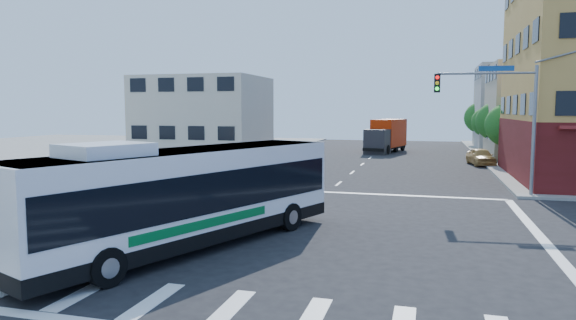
# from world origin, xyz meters

# --- Properties ---
(ground) EXTENTS (120.00, 120.00, 0.00)m
(ground) POSITION_xyz_m (0.00, 0.00, 0.00)
(ground) COLOR black
(ground) RESTS_ON ground
(sidewalk_nw) EXTENTS (50.00, 50.00, 0.15)m
(sidewalk_nw) POSITION_xyz_m (-35.00, 35.00, 0.07)
(sidewalk_nw) COLOR gray
(sidewalk_nw) RESTS_ON ground
(building_east_near) EXTENTS (12.06, 10.06, 9.00)m
(building_east_near) POSITION_xyz_m (16.98, 33.98, 4.51)
(building_east_near) COLOR tan
(building_east_near) RESTS_ON ground
(building_east_far) EXTENTS (12.06, 10.06, 10.00)m
(building_east_far) POSITION_xyz_m (16.98, 47.98, 5.01)
(building_east_far) COLOR #A0A09B
(building_east_far) RESTS_ON ground
(building_west) EXTENTS (12.06, 10.06, 8.00)m
(building_west) POSITION_xyz_m (-17.02, 29.98, 4.01)
(building_west) COLOR beige
(building_west) RESTS_ON ground
(signal_mast_ne) EXTENTS (7.91, 1.13, 8.07)m
(signal_mast_ne) POSITION_xyz_m (9.08, 10.62, 4.98)
(signal_mast_ne) COLOR slate
(signal_mast_ne) RESTS_ON ground
(street_tree_a) EXTENTS (3.60, 3.60, 5.53)m
(street_tree_a) POSITION_xyz_m (11.90, 27.92, 3.59)
(street_tree_a) COLOR #352113
(street_tree_a) RESTS_ON ground
(street_tree_b) EXTENTS (3.80, 3.80, 5.79)m
(street_tree_b) POSITION_xyz_m (11.90, 35.92, 3.75)
(street_tree_b) COLOR #352113
(street_tree_b) RESTS_ON ground
(street_tree_c) EXTENTS (3.40, 3.40, 5.29)m
(street_tree_c) POSITION_xyz_m (11.90, 43.92, 3.46)
(street_tree_c) COLOR #352113
(street_tree_c) RESTS_ON ground
(street_tree_d) EXTENTS (4.00, 4.00, 6.03)m
(street_tree_d) POSITION_xyz_m (11.90, 51.92, 3.88)
(street_tree_d) COLOR #352113
(street_tree_d) RESTS_ON ground
(transit_bus) EXTENTS (7.17, 12.65, 3.72)m
(transit_bus) POSITION_xyz_m (-2.33, -3.26, 1.82)
(transit_bus) COLOR black
(transit_bus) RESTS_ON ground
(box_truck) EXTENTS (4.18, 8.31, 3.60)m
(box_truck) POSITION_xyz_m (0.91, 38.29, 1.74)
(box_truck) COLOR #252429
(box_truck) RESTS_ON ground
(parked_car) EXTENTS (2.41, 4.47, 1.45)m
(parked_car) POSITION_xyz_m (9.72, 26.98, 0.72)
(parked_car) COLOR tan
(parked_car) RESTS_ON ground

